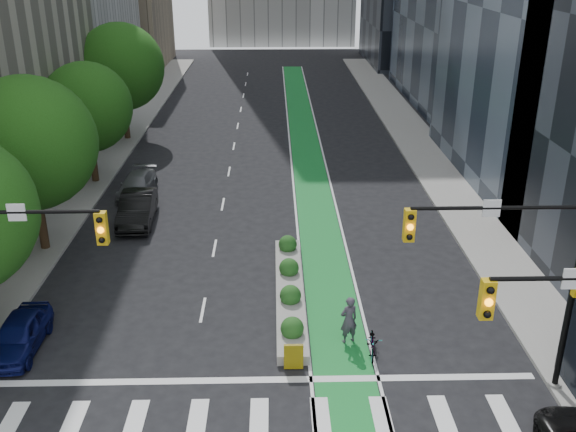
{
  "coord_description": "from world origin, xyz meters",
  "views": [
    {
      "loc": [
        0.55,
        -17.44,
        14.16
      ],
      "look_at": [
        1.17,
        9.01,
        3.0
      ],
      "focal_mm": 40.0,
      "sensor_mm": 36.0,
      "label": 1
    }
  ],
  "objects_px": {
    "parked_car_left_mid": "(137,208)",
    "parked_car_left_far": "(137,185)",
    "bicycle": "(373,343)",
    "parked_car_left_near": "(19,334)",
    "median_planter": "(290,289)",
    "cyclist": "(349,320)"
  },
  "relations": [
    {
      "from": "parked_car_left_far",
      "to": "bicycle",
      "type": "bearing_deg",
      "value": -51.59
    },
    {
      "from": "cyclist",
      "to": "median_planter",
      "type": "bearing_deg",
      "value": -80.29
    },
    {
      "from": "bicycle",
      "to": "parked_car_left_mid",
      "type": "relative_size",
      "value": 0.35
    },
    {
      "from": "bicycle",
      "to": "parked_car_left_far",
      "type": "height_order",
      "value": "parked_car_left_far"
    },
    {
      "from": "parked_car_left_near",
      "to": "parked_car_left_mid",
      "type": "bearing_deg",
      "value": 80.09
    },
    {
      "from": "median_planter",
      "to": "parked_car_left_near",
      "type": "xyz_separation_m",
      "value": [
        -10.3,
        -3.75,
        0.3
      ]
    },
    {
      "from": "parked_car_left_mid",
      "to": "cyclist",
      "type": "bearing_deg",
      "value": -52.3
    },
    {
      "from": "median_planter",
      "to": "parked_car_left_near",
      "type": "distance_m",
      "value": 10.96
    },
    {
      "from": "parked_car_left_near",
      "to": "parked_car_left_far",
      "type": "relative_size",
      "value": 0.89
    },
    {
      "from": "parked_car_left_near",
      "to": "bicycle",
      "type": "bearing_deg",
      "value": -2.53
    },
    {
      "from": "median_planter",
      "to": "parked_car_left_mid",
      "type": "relative_size",
      "value": 2.06
    },
    {
      "from": "bicycle",
      "to": "parked_car_left_mid",
      "type": "height_order",
      "value": "parked_car_left_mid"
    },
    {
      "from": "bicycle",
      "to": "parked_car_left_near",
      "type": "relative_size",
      "value": 0.44
    },
    {
      "from": "cyclist",
      "to": "parked_car_left_far",
      "type": "relative_size",
      "value": 0.44
    },
    {
      "from": "parked_car_left_mid",
      "to": "parked_car_left_far",
      "type": "relative_size",
      "value": 1.11
    },
    {
      "from": "parked_car_left_mid",
      "to": "parked_car_left_far",
      "type": "distance_m",
      "value": 4.35
    },
    {
      "from": "cyclist",
      "to": "parked_car_left_near",
      "type": "xyz_separation_m",
      "value": [
        -12.46,
        -0.21,
        -0.31
      ]
    },
    {
      "from": "bicycle",
      "to": "parked_car_left_near",
      "type": "distance_m",
      "value": 13.31
    },
    {
      "from": "cyclist",
      "to": "parked_car_left_far",
      "type": "distance_m",
      "value": 19.7
    },
    {
      "from": "parked_car_left_mid",
      "to": "median_planter",
      "type": "bearing_deg",
      "value": -48.97
    },
    {
      "from": "bicycle",
      "to": "parked_car_left_far",
      "type": "xyz_separation_m",
      "value": [
        -12.04,
        16.97,
        0.19
      ]
    },
    {
      "from": "cyclist",
      "to": "parked_car_left_near",
      "type": "bearing_deg",
      "value": -20.8
    }
  ]
}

